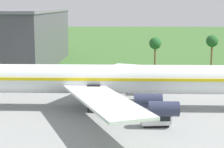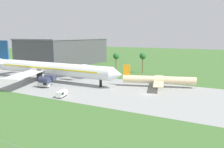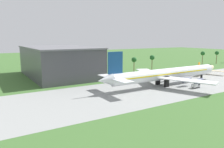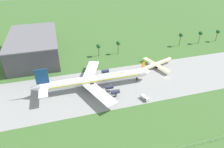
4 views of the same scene
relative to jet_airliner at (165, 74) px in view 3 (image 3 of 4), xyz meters
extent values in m
cylinder|color=white|center=(1.28, 0.00, 0.05)|extent=(66.26, 5.62, 5.62)
cone|color=white|center=(36.65, 0.00, 0.05)|extent=(4.50, 5.51, 5.51)
cone|color=white|center=(-35.36, 0.00, 0.48)|extent=(7.02, 5.34, 5.34)
cube|color=yellow|center=(1.28, 0.00, 0.48)|extent=(56.32, 5.73, 0.56)
cube|color=navy|center=(-30.17, 0.00, 7.64)|extent=(7.30, 0.50, 9.55)
cube|color=white|center=(-30.45, 0.00, 0.90)|extent=(5.06, 22.48, 0.30)
cube|color=white|center=(0.33, -13.13, -0.93)|extent=(16.61, 27.08, 0.44)
cube|color=white|center=(0.33, 13.13, -0.93)|extent=(16.61, 27.08, 0.44)
cylinder|color=#2D334C|center=(7.98, -6.74, -2.59)|extent=(5.06, 2.53, 2.53)
cylinder|color=#2D334C|center=(10.25, -12.36, -2.59)|extent=(5.06, 2.53, 2.53)
cylinder|color=#2D334C|center=(7.98, 6.74, -2.59)|extent=(5.06, 2.53, 2.53)
cylinder|color=#2D334C|center=(10.25, 12.36, -2.59)|extent=(5.06, 2.53, 2.53)
cube|color=black|center=(29.11, 0.00, -3.17)|extent=(0.70, 0.90, 5.32)
cube|color=black|center=(-2.04, -3.09, -3.17)|extent=(2.40, 1.20, 5.32)
cube|color=black|center=(-2.04, 3.09, -3.17)|extent=(2.40, 1.20, 5.32)
cylinder|color=beige|center=(49.41, 12.13, -2.85)|extent=(28.73, 12.25, 3.14)
cube|color=orange|center=(36.93, 7.96, 0.91)|extent=(2.75, 1.12, 4.39)
cube|color=beige|center=(49.41, 12.13, -3.17)|extent=(11.92, 26.16, 0.24)
cube|color=black|center=(49.41, 12.13, -4.34)|extent=(2.03, 3.06, 2.98)
cube|color=black|center=(9.03, -11.66, -5.63)|extent=(4.43, 2.33, 0.40)
cube|color=white|center=(9.03, -11.66, -4.52)|extent=(5.20, 2.62, 1.82)
cube|color=black|center=(10.39, -11.49, -4.25)|extent=(1.99, 2.25, 0.90)
cube|color=#47474C|center=(-37.45, 55.39, 3.04)|extent=(36.00, 60.00, 17.74)
cube|color=slate|center=(-37.45, 55.39, 12.31)|extent=(36.72, 61.20, 0.80)
cylinder|color=brown|center=(29.33, 42.88, -1.34)|extent=(0.56, 0.56, 8.99)
sphere|color=#235B28|center=(29.33, 42.88, 3.76)|extent=(3.60, 3.60, 3.60)
cylinder|color=brown|center=(108.70, 42.88, -1.11)|extent=(0.56, 0.56, 9.44)
sphere|color=#235B28|center=(108.70, 42.88, 4.21)|extent=(3.60, 3.60, 3.60)
cylinder|color=brown|center=(88.07, 42.88, -0.91)|extent=(0.56, 0.56, 9.84)
sphere|color=#235B28|center=(88.07, 42.88, 4.61)|extent=(3.60, 3.60, 3.60)
cylinder|color=brown|center=(12.61, 42.88, -1.70)|extent=(0.56, 0.56, 8.26)
sphere|color=#235B28|center=(12.61, 42.88, 3.03)|extent=(3.60, 3.60, 3.60)
camera|label=1|loc=(4.01, -77.33, 14.35)|focal=65.00mm
camera|label=2|loc=(82.46, -83.97, 15.39)|focal=40.00mm
camera|label=3|loc=(-80.29, -79.07, 18.46)|focal=35.00mm
camera|label=4|loc=(-17.74, -103.22, 69.28)|focal=32.00mm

